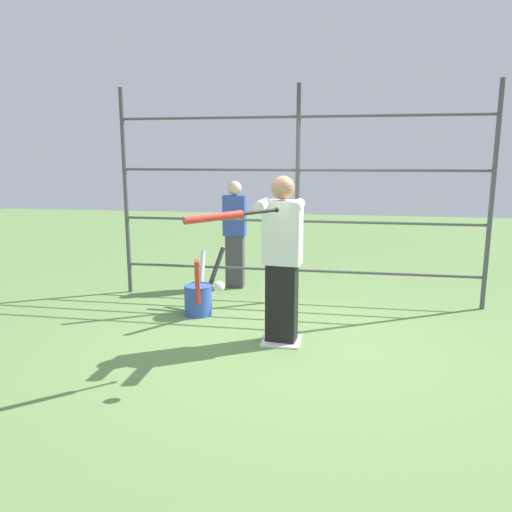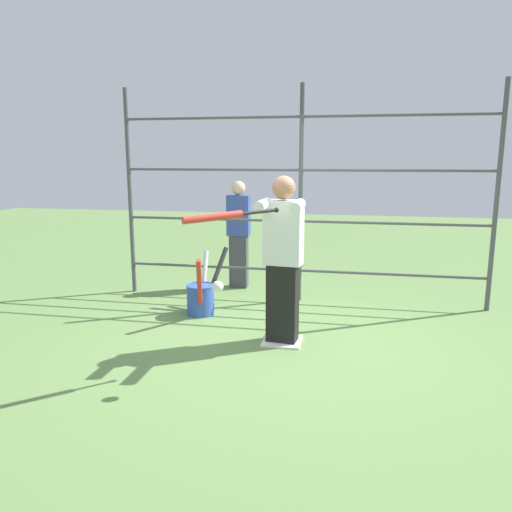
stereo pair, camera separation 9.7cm
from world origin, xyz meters
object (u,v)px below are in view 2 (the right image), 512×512
object	(u,v)px
batter	(283,255)
softball_in_flight	(218,287)
baseball_bat_swinging	(221,216)
bystander_behind_fence	(239,233)
bat_bucket	(202,296)

from	to	relation	value
batter	softball_in_flight	world-z (taller)	batter
baseball_bat_swinging	bystander_behind_fence	size ratio (longest dim) A/B	0.46
batter	bat_bucket	size ratio (longest dim) A/B	1.58
bat_bucket	bystander_behind_fence	world-z (taller)	bystander_behind_fence
baseball_bat_swinging	bystander_behind_fence	bearing A→B (deg)	-79.62
batter	baseball_bat_swinging	distance (m)	1.05
softball_in_flight	bystander_behind_fence	distance (m)	3.27
bat_bucket	softball_in_flight	bearing A→B (deg)	111.50
batter	softball_in_flight	bearing A→B (deg)	69.75
bat_bucket	batter	bearing A→B (deg)	145.24
baseball_bat_swinging	bystander_behind_fence	distance (m)	3.08
batter	bystander_behind_fence	distance (m)	2.36
baseball_bat_swinging	batter	bearing A→B (deg)	-116.97
batter	bystander_behind_fence	world-z (taller)	batter
softball_in_flight	bystander_behind_fence	world-z (taller)	bystander_behind_fence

